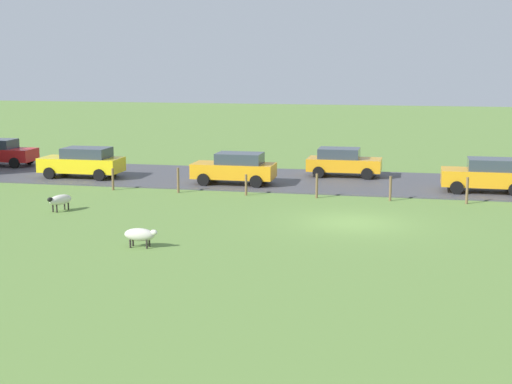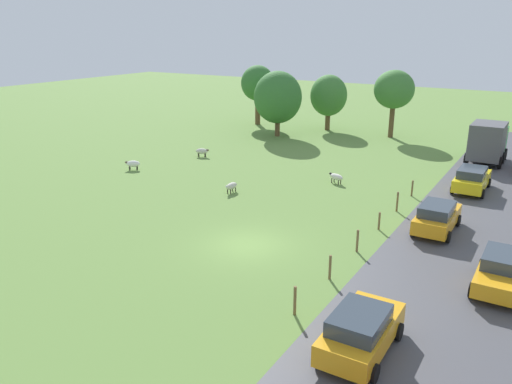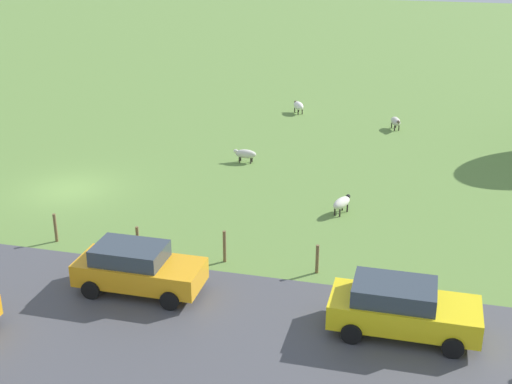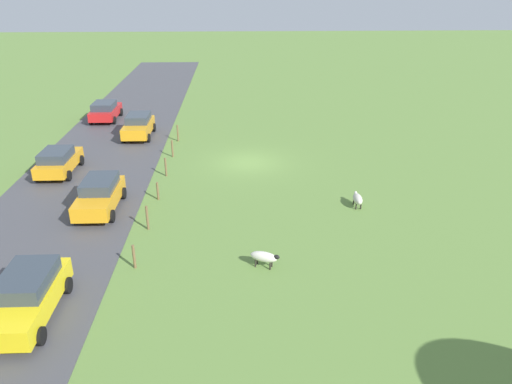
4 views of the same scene
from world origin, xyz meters
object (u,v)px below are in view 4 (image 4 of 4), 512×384
(sheep_3, at_px, (264,257))
(car_3, at_px, (138,125))
(car_1, at_px, (58,161))
(car_5, at_px, (105,111))
(sheep_1, at_px, (358,199))
(car_4, at_px, (26,296))
(car_2, at_px, (100,195))

(sheep_3, height_order, car_3, car_3)
(sheep_3, distance_m, car_3, 20.36)
(car_1, bearing_deg, car_3, -115.82)
(car_3, xyz_separation_m, car_5, (3.62, -4.69, -0.04))
(sheep_1, bearing_deg, car_1, -17.01)
(sheep_3, height_order, car_4, car_4)
(car_5, bearing_deg, sheep_3, 117.75)
(car_3, relative_size, car_5, 1.03)
(sheep_3, relative_size, car_5, 0.33)
(car_2, xyz_separation_m, car_5, (3.88, -17.36, -0.03))
(car_1, bearing_deg, sheep_3, 137.69)
(sheep_1, relative_size, car_1, 0.30)
(sheep_1, xyz_separation_m, car_5, (17.48, -17.44, 0.43))
(sheep_1, relative_size, car_5, 0.30)
(car_5, bearing_deg, car_1, 90.15)
(car_4, height_order, car_5, car_4)
(car_3, bearing_deg, sheep_3, 114.87)
(car_1, bearing_deg, car_5, -89.85)
(car_1, bearing_deg, car_2, 126.16)
(car_1, distance_m, car_3, 8.23)
(sheep_3, xyz_separation_m, car_1, (12.15, -11.06, 0.39))
(car_2, bearing_deg, car_1, -53.84)
(sheep_1, height_order, sheep_3, sheep_3)
(sheep_1, xyz_separation_m, car_2, (13.61, -0.08, 0.46))
(sheep_1, height_order, car_5, car_5)
(sheep_3, distance_m, car_2, 10.14)
(car_2, height_order, car_5, car_2)
(sheep_3, height_order, car_2, car_2)
(car_1, height_order, car_2, car_2)
(car_3, height_order, car_5, car_3)
(car_1, relative_size, car_3, 0.98)
(car_3, bearing_deg, car_4, 89.64)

